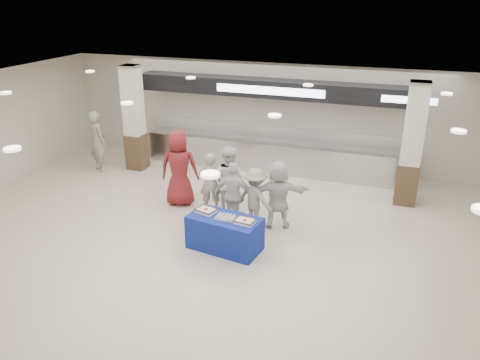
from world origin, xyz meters
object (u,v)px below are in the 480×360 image
at_px(civilian_white, 278,195).
at_px(soldier_bg, 98,141).
at_px(soldier_a, 210,182).
at_px(sheet_cake_right, 245,221).
at_px(cupcake_tray, 225,217).
at_px(civilian_maroon, 179,168).
at_px(display_table, 225,233).
at_px(soldier_b, 255,199).
at_px(chef_short, 234,195).
at_px(sheet_cake_left, 206,210).
at_px(chef_tall, 229,180).

xyz_separation_m(civilian_white, soldier_bg, (-6.16, 1.86, 0.11)).
height_order(soldier_a, civilian_white, civilian_white).
xyz_separation_m(sheet_cake_right, cupcake_tray, (-0.45, 0.05, -0.01)).
relative_size(sheet_cake_right, cupcake_tray, 1.08).
bearing_deg(sheet_cake_right, cupcake_tray, 173.15).
xyz_separation_m(cupcake_tray, soldier_bg, (-5.38, 3.25, 0.16)).
bearing_deg(cupcake_tray, civilian_maroon, 136.82).
relative_size(display_table, soldier_b, 1.05).
bearing_deg(chef_short, civilian_maroon, -24.70).
relative_size(sheet_cake_left, civilian_white, 0.30).
height_order(sheet_cake_left, chef_short, chef_short).
xyz_separation_m(soldier_a, soldier_b, (1.33, -0.49, -0.04)).
bearing_deg(sheet_cake_left, chef_tall, 92.36).
bearing_deg(civilian_maroon, display_table, 122.53).
height_order(cupcake_tray, chef_tall, chef_tall).
height_order(chef_tall, civilian_white, chef_tall).
distance_m(sheet_cake_left, cupcake_tray, 0.53).
bearing_deg(cupcake_tray, chef_short, 100.47).
relative_size(chef_short, civilian_white, 0.96).
relative_size(soldier_a, civilian_white, 0.93).
bearing_deg(civilian_maroon, soldier_a, 157.63).
relative_size(soldier_a, soldier_b, 1.05).
bearing_deg(display_table, chef_short, 108.01).
relative_size(soldier_b, civilian_white, 0.89).
distance_m(sheet_cake_right, soldier_b, 1.27).
height_order(sheet_cake_left, civilian_white, civilian_white).
height_order(sheet_cake_right, cupcake_tray, sheet_cake_right).
bearing_deg(soldier_b, civilian_maroon, 6.98).
bearing_deg(civilian_white, soldier_a, -30.78).
relative_size(sheet_cake_left, chef_tall, 0.29).
height_order(sheet_cake_right, soldier_a, soldier_a).
relative_size(civilian_maroon, chef_tall, 1.15).
xyz_separation_m(cupcake_tray, chef_short, (-0.20, 1.09, 0.02)).
xyz_separation_m(sheet_cake_left, cupcake_tray, (0.51, -0.16, -0.01)).
distance_m(sheet_cake_right, civilian_white, 1.48).
bearing_deg(soldier_a, display_table, 104.35).
xyz_separation_m(sheet_cake_left, soldier_b, (0.80, 1.05, -0.06)).
distance_m(display_table, chef_tall, 1.89).
relative_size(soldier_a, chef_short, 0.97).
distance_m(display_table, sheet_cake_right, 0.65).
bearing_deg(sheet_cake_left, chef_short, 71.95).
distance_m(civilian_maroon, soldier_bg, 3.72).
xyz_separation_m(soldier_b, civilian_white, (0.49, 0.19, 0.09)).
xyz_separation_m(sheet_cake_right, chef_short, (-0.65, 1.15, 0.01)).
xyz_separation_m(sheet_cake_left, soldier_bg, (-4.88, 3.09, 0.15)).
distance_m(soldier_a, chef_short, 1.03).
xyz_separation_m(chef_short, soldier_b, (0.49, 0.11, -0.06)).
distance_m(display_table, soldier_b, 1.26).
height_order(display_table, soldier_b, soldier_b).
relative_size(cupcake_tray, soldier_bg, 0.22).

